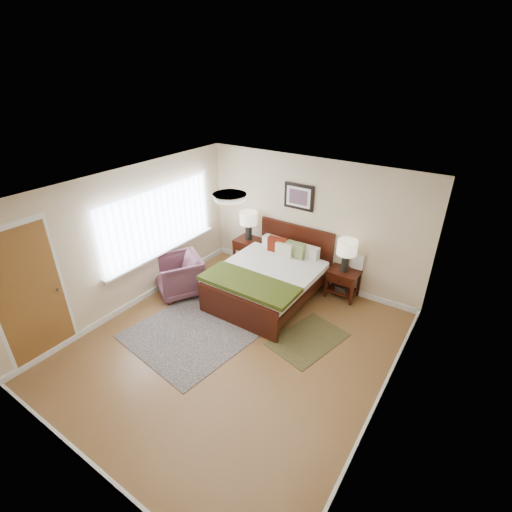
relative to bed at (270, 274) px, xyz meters
The scene contains 18 objects.
floor 1.58m from the bed, 79.43° to the right, with size 5.00×5.00×0.00m, color brown.
back_wall 1.29m from the bed, 75.08° to the left, with size 4.50×0.04×2.50m, color beige.
front_wall 4.05m from the bed, 86.05° to the right, with size 4.50×0.04×2.50m, color beige.
left_wall 2.57m from the bed, 143.34° to the right, with size 0.04×5.00×2.50m, color beige.
right_wall 3.01m from the bed, 30.22° to the right, with size 0.04×5.00×2.50m, color beige.
ceiling 2.48m from the bed, 79.43° to the right, with size 4.50×5.00×0.02m, color white.
window 2.24m from the bed, 158.16° to the right, with size 0.11×2.72×1.32m.
door 3.81m from the bed, 121.28° to the right, with size 0.06×1.00×2.18m.
ceil_fixture 2.45m from the bed, 79.43° to the right, with size 0.44×0.44×0.08m.
bed is the anchor object (origin of this frame).
wall_art 1.56m from the bed, 89.96° to the left, with size 0.62×0.05×0.50m.
nightstand_left 1.29m from the bed, 142.89° to the left, with size 0.54×0.48×0.64m.
nightstand_right 1.38m from the bed, 34.91° to the left, with size 0.56×0.42×0.56m.
lamp_left 1.42m from the bed, 142.13° to the left, with size 0.36×0.36×0.61m.
lamp_right 1.46m from the bed, 35.38° to the left, with size 0.36×0.36×0.61m.
armchair 1.74m from the bed, 151.74° to the right, with size 0.81×0.83×0.76m, color brown.
rug_persian 1.43m from the bed, 109.73° to the right, with size 1.81×2.55×0.01m, color #0C1140.
rug_navy 1.46m from the bed, 30.41° to the right, with size 0.81×1.22×0.01m, color black.
Camera 1 is at (2.81, -3.58, 3.99)m, focal length 26.00 mm.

